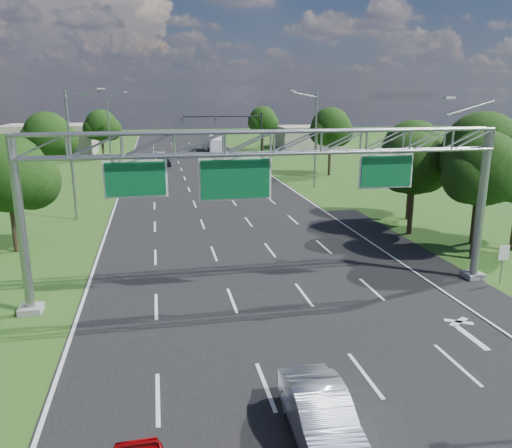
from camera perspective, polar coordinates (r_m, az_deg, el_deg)
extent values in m
plane|color=#2E5318|center=(42.08, -4.14, 1.24)|extent=(220.00, 220.00, 0.00)
cube|color=black|center=(42.08, -4.14, 1.24)|extent=(18.00, 180.00, 0.02)
cube|color=black|center=(30.55, 19.40, -4.70)|extent=(3.00, 30.00, 0.02)
cube|color=gray|center=(29.62, 23.55, -5.39)|extent=(1.00, 1.00, 0.30)
cylinder|color=gray|center=(28.63, 24.32, 1.89)|extent=(0.44, 0.44, 8.00)
cube|color=gray|center=(25.25, -24.31, -8.87)|extent=(1.00, 1.00, 0.30)
cylinder|color=gray|center=(24.08, -25.26, -0.39)|extent=(0.40, 0.40, 8.00)
cylinder|color=gray|center=(27.39, 23.33, 12.07)|extent=(2.54, 0.12, 0.79)
cube|color=beige|center=(26.73, 21.26, 13.31)|extent=(0.50, 0.22, 0.12)
cube|color=white|center=(22.94, -13.58, 5.04)|extent=(2.80, 0.05, 1.70)
cube|color=#0B592E|center=(22.88, -13.59, 5.01)|extent=(2.62, 0.05, 1.52)
cube|color=white|center=(23.22, -2.37, 5.16)|extent=(3.40, 0.05, 2.00)
cube|color=#0B592E|center=(23.17, -2.34, 5.14)|extent=(3.22, 0.05, 1.82)
cube|color=white|center=(25.46, 14.63, 5.87)|extent=(2.80, 0.05, 1.70)
cube|color=#0B592E|center=(25.41, 14.69, 5.85)|extent=(2.62, 0.05, 1.52)
cylinder|color=gray|center=(29.13, 26.29, -4.26)|extent=(0.06, 0.06, 2.00)
cube|color=white|center=(28.91, 26.48, -2.96)|extent=(0.60, 0.04, 0.80)
cylinder|color=black|center=(77.59, 0.63, 9.95)|extent=(0.24, 0.24, 7.00)
cylinder|color=black|center=(76.39, -3.87, 12.17)|extent=(12.00, 0.18, 0.18)
imported|color=black|center=(75.85, -8.45, 11.62)|extent=(0.18, 0.22, 1.10)
imported|color=black|center=(76.28, -4.62, 11.74)|extent=(0.18, 0.22, 1.10)
imported|color=black|center=(77.04, -0.85, 11.81)|extent=(0.18, 0.22, 1.10)
cylinder|color=gray|center=(41.42, -20.38, 7.19)|extent=(0.20, 0.20, 10.00)
cylinder|color=gray|center=(40.98, -19.13, 13.83)|extent=(2.78, 0.12, 0.60)
cube|color=beige|center=(40.84, -17.31, 14.54)|extent=(0.55, 0.22, 0.12)
cylinder|color=gray|center=(76.07, -16.47, 10.41)|extent=(0.20, 0.20, 10.00)
cylinder|color=gray|center=(75.83, -15.73, 14.01)|extent=(2.78, 0.12, 0.60)
cube|color=beige|center=(75.76, -14.74, 14.38)|extent=(0.55, 0.22, 0.12)
cylinder|color=gray|center=(53.50, 6.81, 9.43)|extent=(0.20, 0.20, 10.00)
cylinder|color=gray|center=(52.91, 5.59, 14.50)|extent=(2.78, 0.12, 0.60)
cube|color=beige|center=(52.55, 4.19, 14.97)|extent=(0.55, 0.22, 0.12)
cylinder|color=#2D2116|center=(32.61, 23.79, -0.50)|extent=(0.36, 0.36, 3.74)
sphere|color=black|center=(31.94, 24.45, 5.80)|extent=(4.40, 4.40, 4.40)
sphere|color=black|center=(32.98, 25.51, 4.95)|extent=(3.30, 3.30, 3.30)
sphere|color=black|center=(31.19, 23.20, 4.93)|extent=(3.08, 3.08, 3.08)
cylinder|color=#2D2116|center=(36.07, 23.75, 1.21)|extent=(0.36, 0.36, 4.18)
sphere|color=black|center=(35.45, 24.42, 7.65)|extent=(5.00, 5.00, 5.00)
sphere|color=black|center=(36.57, 25.56, 6.71)|extent=(3.75, 3.75, 3.75)
sphere|color=black|center=(34.61, 23.09, 6.81)|extent=(3.50, 3.50, 3.50)
cylinder|color=#2D2116|center=(37.07, 17.25, 1.42)|extent=(0.36, 0.36, 3.30)
sphere|color=black|center=(36.49, 17.65, 6.64)|extent=(4.40, 4.40, 4.40)
sphere|color=black|center=(37.45, 18.77, 5.89)|extent=(3.30, 3.30, 3.30)
sphere|color=black|center=(35.82, 16.43, 5.88)|extent=(3.08, 3.08, 3.08)
sphere|color=black|center=(34.05, 27.06, 4.95)|extent=(3.22, 3.22, 3.22)
cylinder|color=#2D2116|center=(41.43, 17.09, 2.91)|extent=(0.36, 0.36, 3.52)
sphere|color=black|center=(40.89, 17.48, 7.96)|extent=(4.80, 4.80, 4.80)
sphere|color=black|center=(41.89, 18.61, 7.19)|extent=(3.60, 3.60, 3.60)
sphere|color=black|center=(40.17, 16.27, 7.26)|extent=(3.36, 3.36, 3.36)
cylinder|color=#2D2116|center=(34.80, -25.87, -0.41)|extent=(0.36, 0.36, 3.08)
sphere|color=black|center=(34.17, -26.51, 5.21)|extent=(4.80, 4.80, 4.80)
sphere|color=black|center=(34.34, -24.30, 4.47)|extent=(3.60, 3.60, 3.60)
cylinder|color=#2D2116|center=(57.24, -22.37, 5.61)|extent=(0.36, 0.36, 3.74)
sphere|color=black|center=(56.86, -22.74, 9.38)|extent=(4.80, 4.80, 4.80)
sphere|color=black|center=(57.08, -21.41, 8.92)|extent=(3.60, 3.60, 3.60)
sphere|color=black|center=(56.82, -23.83, 8.79)|extent=(3.36, 3.36, 3.36)
cylinder|color=#2D2116|center=(81.43, -17.08, 8.23)|extent=(0.36, 0.36, 3.30)
sphere|color=black|center=(81.16, -17.27, 10.73)|extent=(4.80, 4.80, 4.80)
sphere|color=black|center=(81.49, -16.36, 10.38)|extent=(3.60, 3.60, 3.60)
sphere|color=black|center=(81.01, -18.03, 10.32)|extent=(3.36, 3.36, 3.36)
cylinder|color=#2D2116|center=(62.79, 8.40, 7.33)|extent=(0.36, 0.36, 3.96)
sphere|color=black|center=(62.44, 8.53, 10.89)|extent=(4.80, 4.80, 4.80)
sphere|color=black|center=(63.27, 9.43, 10.35)|extent=(3.60, 3.60, 3.60)
sphere|color=black|center=(61.83, 7.65, 10.44)|extent=(3.36, 3.36, 3.36)
cylinder|color=#2D2116|center=(91.03, 0.78, 9.51)|extent=(0.36, 0.36, 3.52)
sphere|color=black|center=(90.78, 0.79, 11.83)|extent=(4.80, 4.80, 4.80)
sphere|color=black|center=(91.46, 1.48, 11.47)|extent=(3.60, 3.60, 3.60)
sphere|color=black|center=(90.29, 0.14, 11.51)|extent=(3.36, 3.36, 3.36)
cube|color=gray|center=(90.54, -22.39, 8.89)|extent=(14.00, 10.00, 5.00)
cube|color=gray|center=(97.41, 6.12, 9.90)|extent=(12.00, 9.00, 4.00)
imported|color=silver|center=(15.31, 7.43, -20.94)|extent=(1.73, 4.63, 1.51)
imported|color=silver|center=(75.74, -10.78, 7.46)|extent=(1.99, 4.83, 1.40)
imported|color=black|center=(71.84, -10.53, 7.10)|extent=(2.17, 4.26, 1.39)
imported|color=silver|center=(67.92, -1.39, 6.87)|extent=(1.68, 3.97, 1.27)
cube|color=white|center=(91.04, -4.97, 9.45)|extent=(3.38, 6.64, 3.18)
cube|color=silver|center=(86.69, -4.62, 8.82)|extent=(2.73, 2.64, 2.33)
cylinder|color=black|center=(86.84, -5.40, 8.40)|extent=(0.37, 1.06, 1.06)
cylinder|color=black|center=(87.11, -3.86, 8.45)|extent=(0.37, 1.06, 1.06)
cylinder|color=black|center=(93.12, -5.83, 8.79)|extent=(0.37, 1.06, 1.06)
cylinder|color=black|center=(93.38, -4.39, 8.84)|extent=(0.37, 1.06, 1.06)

